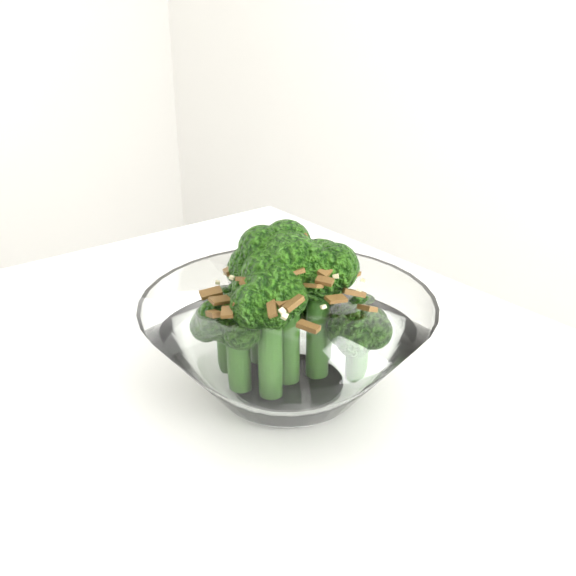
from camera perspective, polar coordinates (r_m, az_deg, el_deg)
The scene contains 1 object.
broccoli_dish at distance 0.53m, azimuth -0.09°, elevation -4.11°, with size 0.24×0.24×0.15m.
Camera 1 is at (-0.02, -0.24, 1.07)m, focal length 40.00 mm.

